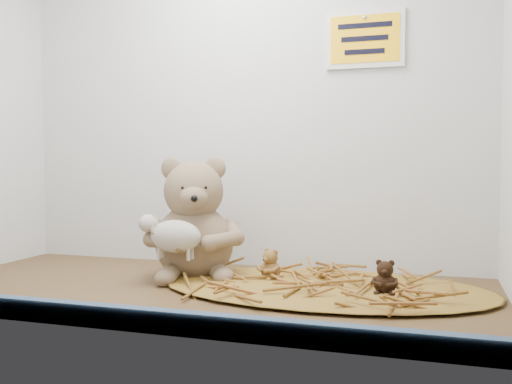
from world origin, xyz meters
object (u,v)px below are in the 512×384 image
(main_teddy, at_px, (194,217))
(toy_lamb, at_px, (175,236))
(mini_teddy_tan, at_px, (271,262))
(mini_teddy_brown, at_px, (385,275))

(main_teddy, bearing_deg, toy_lamb, -114.17)
(toy_lamb, bearing_deg, mini_teddy_tan, 22.89)
(main_teddy, relative_size, mini_teddy_tan, 4.20)
(mini_teddy_tan, distance_m, mini_teddy_brown, 0.26)
(main_teddy, relative_size, mini_teddy_brown, 4.23)
(main_teddy, height_order, mini_teddy_brown, main_teddy)
(mini_teddy_brown, bearing_deg, mini_teddy_tan, 164.08)
(toy_lamb, bearing_deg, mini_teddy_brown, 1.81)
(mini_teddy_tan, bearing_deg, main_teddy, -158.26)
(toy_lamb, height_order, mini_teddy_tan, toy_lamb)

